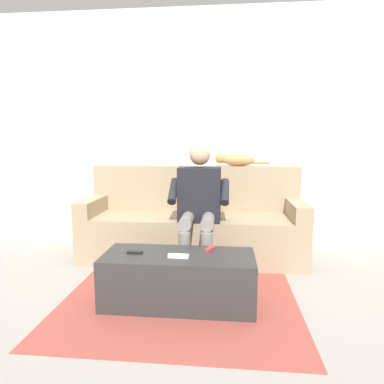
% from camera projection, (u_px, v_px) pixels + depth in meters
% --- Properties ---
extents(ground_plane, '(8.00, 8.00, 0.00)m').
position_uv_depth(ground_plane, '(184.00, 286.00, 2.78)').
color(ground_plane, gray).
extents(back_wall, '(4.83, 0.06, 2.55)m').
position_uv_depth(back_wall, '(197.00, 131.00, 3.74)').
color(back_wall, silver).
rests_on(back_wall, ground).
extents(couch, '(2.17, 0.74, 0.91)m').
position_uv_depth(couch, '(193.00, 225.00, 3.47)').
color(couch, '#9E896B').
rests_on(couch, ground).
extents(coffee_table, '(1.08, 0.45, 0.37)m').
position_uv_depth(coffee_table, '(179.00, 279.00, 2.45)').
color(coffee_table, '#2D2D2D').
rests_on(coffee_table, ground).
extents(person_solo_seated, '(0.53, 0.60, 1.14)m').
position_uv_depth(person_solo_seated, '(199.00, 200.00, 3.04)').
color(person_solo_seated, black).
rests_on(person_solo_seated, ground).
extents(cat_on_backrest, '(0.56, 0.14, 0.14)m').
position_uv_depth(cat_on_backrest, '(236.00, 160.00, 3.55)').
color(cat_on_backrest, '#B7844C').
rests_on(cat_on_backrest, couch).
extents(remote_red, '(0.08, 0.12, 0.02)m').
position_uv_depth(remote_red, '(210.00, 249.00, 2.51)').
color(remote_red, '#B73333').
rests_on(remote_red, coffee_table).
extents(remote_black, '(0.11, 0.04, 0.02)m').
position_uv_depth(remote_black, '(135.00, 252.00, 2.44)').
color(remote_black, black).
rests_on(remote_black, coffee_table).
extents(remote_white, '(0.15, 0.05, 0.02)m').
position_uv_depth(remote_white, '(178.00, 256.00, 2.35)').
color(remote_white, white).
rests_on(remote_white, coffee_table).
extents(floor_rug, '(1.71, 1.61, 0.01)m').
position_uv_depth(floor_rug, '(181.00, 295.00, 2.59)').
color(floor_rug, '#9E473D').
rests_on(floor_rug, ground).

